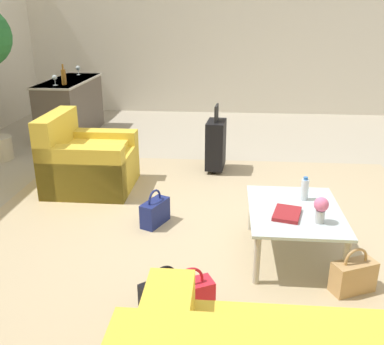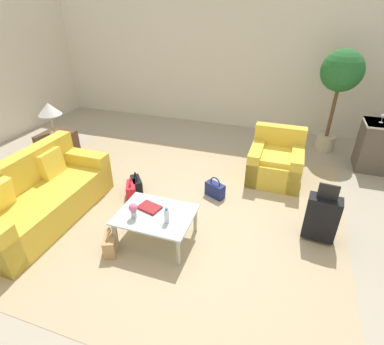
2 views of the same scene
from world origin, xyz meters
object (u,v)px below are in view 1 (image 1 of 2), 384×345
at_px(coffee_table, 294,215).
at_px(wine_glass_left_of_centre, 78,68).
at_px(coffee_table_book, 287,214).
at_px(bar_console, 71,107).
at_px(suitcase_black, 216,144).
at_px(water_bottle, 305,189).
at_px(handbag_black, 164,296).
at_px(wine_bottle_amber, 64,77).
at_px(handbag_navy, 155,212).
at_px(flower_vase, 321,208).
at_px(armchair, 85,163).
at_px(handbag_red, 190,297).
at_px(wine_glass_leftmost, 55,78).
at_px(handbag_tan, 353,276).

xyz_separation_m(coffee_table, wine_glass_left_of_centre, (4.06, 3.12, 0.64)).
distance_m(coffee_table_book, bar_console, 4.71).
bearing_deg(coffee_table_book, suitcase_black, 30.93).
distance_m(water_bottle, handbag_black, 1.51).
relative_size(coffee_table, wine_glass_left_of_centre, 6.17).
bearing_deg(wine_bottle_amber, handbag_navy, -145.54).
height_order(flower_vase, suitcase_black, suitcase_black).
xyz_separation_m(water_bottle, wine_bottle_amber, (2.82, 3.08, 0.50)).
xyz_separation_m(armchair, handbag_red, (-2.11, -1.39, -0.17)).
relative_size(water_bottle, flower_vase, 1.00).
bearing_deg(wine_glass_leftmost, wine_glass_left_of_centre, 1.61).
xyz_separation_m(wine_glass_leftmost, wine_bottle_amber, (0.07, -0.11, 0.01)).
relative_size(wine_glass_leftmost, wine_glass_left_of_centre, 1.00).
relative_size(coffee_table, flower_vase, 4.65).
bearing_deg(wine_glass_left_of_centre, wine_glass_leftmost, -178.39).
xyz_separation_m(wine_glass_leftmost, handbag_black, (-3.75, -2.13, -0.89)).
bearing_deg(wine_bottle_amber, water_bottle, -132.41).
relative_size(suitcase_black, handbag_red, 2.37).
bearing_deg(coffee_table_book, wine_bottle_amber, 57.41).
bearing_deg(wine_bottle_amber, handbag_red, -150.10).
xyz_separation_m(coffee_table, coffee_table_book, (-0.12, 0.08, 0.07)).
distance_m(flower_vase, wine_bottle_amber, 4.53).
height_order(wine_glass_leftmost, handbag_red, wine_glass_leftmost).
height_order(coffee_table, handbag_black, coffee_table).
relative_size(wine_bottle_amber, suitcase_black, 0.35).
bearing_deg(wine_glass_leftmost, handbag_navy, -143.11).
xyz_separation_m(bar_console, wine_bottle_amber, (-0.48, -0.12, 0.56)).
height_order(water_bottle, wine_bottle_amber, wine_bottle_amber).
distance_m(wine_glass_leftmost, handbag_tan, 4.94).
distance_m(coffee_table, handbag_tan, 0.65).
bearing_deg(flower_vase, wine_glass_left_of_centre, 37.40).
relative_size(water_bottle, wine_bottle_amber, 0.68).
bearing_deg(suitcase_black, armchair, 115.46).
bearing_deg(coffee_table, handbag_tan, -140.96).
distance_m(wine_glass_leftmost, wine_glass_left_of_centre, 1.12).
height_order(coffee_table, wine_glass_leftmost, wine_glass_leftmost).
distance_m(coffee_table, flower_vase, 0.32).
height_order(wine_glass_leftmost, wine_glass_left_of_centre, same).
distance_m(wine_glass_leftmost, handbag_red, 4.49).
relative_size(water_bottle, coffee_table_book, 0.73).
bearing_deg(flower_vase, handbag_black, 117.88).
distance_m(water_bottle, handbag_red, 1.40).
bearing_deg(bar_console, wine_glass_leftmost, -179.01).
xyz_separation_m(bar_console, handbag_navy, (-3.04, -1.87, -0.34)).
height_order(armchair, suitcase_black, armchair).
bearing_deg(coffee_table, handbag_red, 135.89).
bearing_deg(bar_console, wine_glass_left_of_centre, 2.23).
bearing_deg(water_bottle, handbag_tan, -157.40).
xyz_separation_m(handbag_tan, handbag_black, (-0.34, 1.34, 0.00)).
bearing_deg(handbag_tan, wine_glass_left_of_centre, 37.71).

